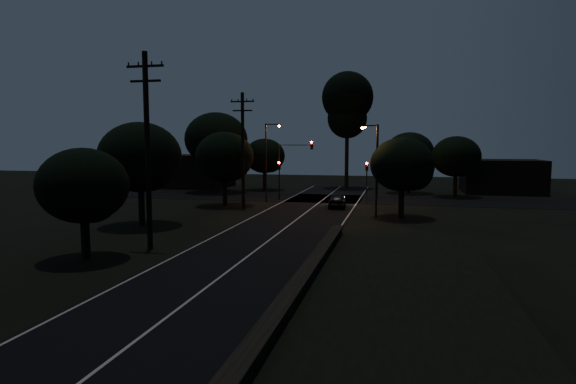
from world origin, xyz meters
The scene contains 22 objects.
road_surface centered at (0.00, 31.12, 0.01)m, with size 60.00×70.00×0.03m.
retaining_wall centered at (7.74, 3.00, 0.62)m, with size 6.93×26.00×1.60m.
utility_pole_mid centered at (-6.00, 15.00, 5.74)m, with size 2.20×0.30×11.00m.
utility_pole_far centered at (-6.00, 32.00, 5.48)m, with size 2.20×0.30×10.50m.
tree_left_b centered at (-7.84, 11.91, 3.74)m, with size 4.54×4.54×5.77m.
tree_left_c centered at (-10.29, 21.88, 4.86)m, with size 5.96×5.96×7.52m.
tree_left_d centered at (-8.30, 33.89, 4.59)m, with size 5.58×5.58×7.09m.
tree_far_nw centered at (-8.82, 49.89, 4.26)m, with size 5.20×5.20×6.59m.
tree_far_w centered at (-13.73, 45.85, 6.33)m, with size 7.64×7.64×9.74m.
tree_far_ne centered at (9.20, 49.88, 4.73)m, with size 5.78×5.78×7.31m.
tree_far_e centered at (14.19, 46.89, 4.40)m, with size 5.35×5.35×6.79m.
tree_right_a centered at (8.18, 29.90, 4.19)m, with size 5.09×5.09×6.47m.
tall_pine centered at (1.00, 55.00, 11.12)m, with size 6.78×6.78×15.41m.
building_left centered at (-20.00, 52.00, 2.20)m, with size 10.00×8.00×4.40m, color black.
building_right centered at (20.00, 53.00, 2.00)m, with size 9.00×7.00×4.00m, color black.
signal_left centered at (-4.60, 39.99, 2.84)m, with size 0.28×0.35×4.10m.
signal_right centered at (4.60, 39.99, 2.84)m, with size 0.28×0.35×4.10m.
signal_mast centered at (-2.91, 39.99, 4.34)m, with size 3.70×0.35×6.25m.
streetlight_a centered at (-5.31, 38.00, 4.64)m, with size 1.66×0.26×8.00m.
streetlight_b centered at (5.31, 44.00, 4.64)m, with size 1.66×0.26×8.00m.
streetlight_c centered at (5.83, 30.00, 4.35)m, with size 1.46×0.26×7.50m.
car centered at (2.21, 35.09, 0.69)m, with size 1.63×4.05×1.38m, color black.
Camera 1 is at (7.62, -9.49, 5.99)m, focal length 30.00 mm.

